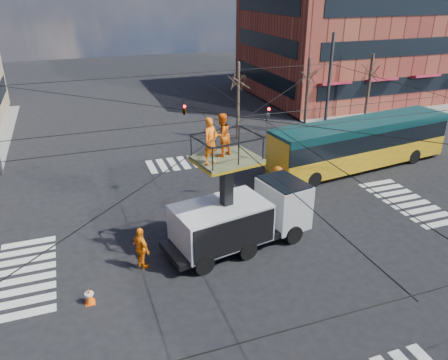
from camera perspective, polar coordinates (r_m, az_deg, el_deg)
ground at (r=21.86m, az=2.53°, el=-6.91°), size 120.00×120.00×0.00m
sidewalk_ne at (r=48.85m, az=16.41°, el=10.04°), size 18.00×18.00×0.12m
crosswalks at (r=21.86m, az=2.53°, el=-6.89°), size 22.40×22.40×0.02m
building_ne at (r=50.70m, az=16.31°, el=18.55°), size 20.06×16.06×14.00m
overhead_network at (r=20.30m, az=2.14°, el=4.01°), size 24.24×24.24×8.00m
tree_a at (r=33.75m, az=1.88°, el=12.88°), size 2.00×2.00×6.00m
tree_b at (r=36.36m, az=10.96°, el=13.30°), size 2.00×2.00×6.00m
tree_c at (r=39.71m, az=18.68°, el=13.40°), size 2.00×2.00×6.00m
utility_truck at (r=19.97m, az=2.28°, el=-3.23°), size 7.30×3.63×6.52m
city_bus at (r=30.18m, az=17.35°, el=4.65°), size 13.31×4.18×3.20m
traffic_cone at (r=18.13m, az=-17.18°, el=-14.26°), size 0.36×0.36×0.70m
worker_ground at (r=19.23m, az=-10.77°, el=-8.75°), size 0.90×1.24×1.95m
flagger at (r=25.19m, az=6.98°, el=-0.24°), size 1.08×1.37×1.87m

